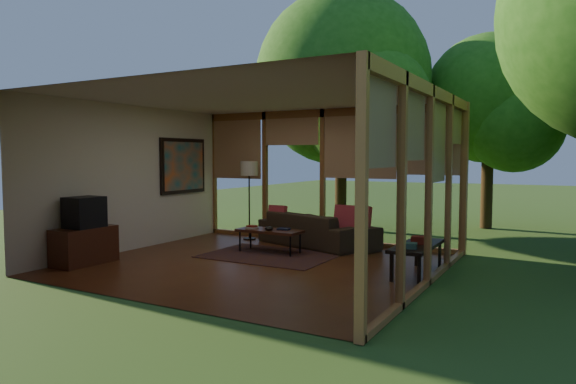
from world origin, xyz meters
The scene contains 25 objects.
floor centered at (0.00, 0.00, 0.00)m, with size 5.50×5.50×0.00m, color brown.
ceiling centered at (0.00, 0.00, 2.70)m, with size 5.50×5.50×0.00m, color silver.
wall_left centered at (-2.75, 0.00, 1.35)m, with size 0.04×5.00×2.70m, color silver.
wall_front centered at (0.00, -2.50, 1.35)m, with size 5.50×0.04×2.70m, color silver.
window_wall_back centered at (0.00, 2.50, 1.35)m, with size 5.50×0.12×2.70m, color #A06131.
window_wall_right centered at (2.75, 0.00, 1.35)m, with size 0.12×5.00×2.70m, color #A06131.
tree_nw centered at (-0.46, 4.55, 3.60)m, with size 4.16×4.16×5.69m.
tree_ne centered at (2.62, 6.32, 3.13)m, with size 3.10×3.10×4.69m.
rug centered at (-0.20, 0.72, 0.01)m, with size 2.22×1.57×0.01m, color brown.
sofa centered at (0.00, 2.00, 0.33)m, with size 2.23×0.87×0.65m, color #382A1C.
pillow_left centered at (-0.75, 1.95, 0.57)m, with size 0.37×0.12×0.37m, color maroon.
pillow_right centered at (0.75, 1.95, 0.60)m, with size 0.44×0.15×0.44m, color maroon.
ct_book_lower centered at (-0.69, 0.92, 0.44)m, with size 0.20×0.15×0.03m, color beige.
ct_book_upper centered at (-0.69, 0.92, 0.47)m, with size 0.17×0.13×0.03m, color maroon.
ct_book_side centered at (-0.09, 1.05, 0.44)m, with size 0.22×0.16×0.03m, color black.
ct_bowl centered at (-0.29, 0.87, 0.46)m, with size 0.16×0.16×0.07m, color black.
media_cabinet centered at (-2.47, -1.34, 0.30)m, with size 0.50×1.00×0.60m, color #4D2315.
television centered at (-2.45, -1.34, 0.85)m, with size 0.45×0.55×0.50m, color black.
console_book_a centered at (2.40, 0.15, 0.49)m, with size 0.22×0.16×0.08m, color #37615A.
console_book_b centered at (2.40, 0.60, 0.51)m, with size 0.25×0.18×0.11m, color maroon.
console_book_c centered at (2.40, 1.00, 0.48)m, with size 0.21×0.15×0.06m, color beige.
floor_lamp centered at (-1.49, 2.04, 1.41)m, with size 0.36×0.36×1.65m.
coffee_table centered at (-0.34, 0.97, 0.39)m, with size 1.20×0.50×0.43m.
side_console centered at (2.40, 0.55, 0.41)m, with size 0.60×1.40×0.46m.
wall_painting centered at (-2.71, 1.40, 1.55)m, with size 0.06×1.35×1.15m.
Camera 1 is at (4.44, -6.94, 1.75)m, focal length 32.00 mm.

